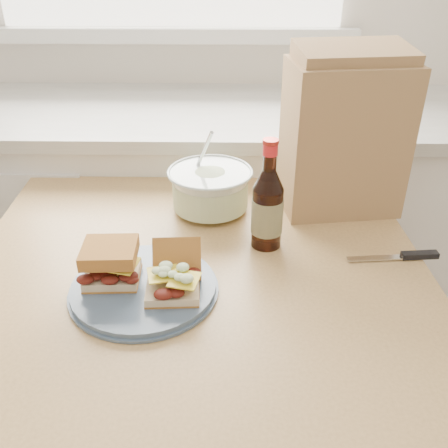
{
  "coord_description": "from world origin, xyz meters",
  "views": [
    {
      "loc": [
        0.22,
        0.08,
        1.44
      ],
      "look_at": [
        0.2,
        1.0,
        0.9
      ],
      "focal_mm": 40.0,
      "sensor_mm": 36.0,
      "label": 1
    }
  ],
  "objects_px": {
    "beer_bottle": "(267,208)",
    "paper_bag": "(344,138)",
    "dining_table": "(199,302)",
    "plate": "(144,288)",
    "coleslaw_bowl": "(210,191)"
  },
  "relations": [
    {
      "from": "dining_table",
      "to": "paper_bag",
      "type": "distance_m",
      "value": 0.53
    },
    {
      "from": "plate",
      "to": "paper_bag",
      "type": "height_order",
      "value": "paper_bag"
    },
    {
      "from": "paper_bag",
      "to": "beer_bottle",
      "type": "bearing_deg",
      "value": -142.13
    },
    {
      "from": "beer_bottle",
      "to": "paper_bag",
      "type": "height_order",
      "value": "paper_bag"
    },
    {
      "from": "dining_table",
      "to": "beer_bottle",
      "type": "relative_size",
      "value": 4.07
    },
    {
      "from": "coleslaw_bowl",
      "to": "paper_bag",
      "type": "bearing_deg",
      "value": 6.37
    },
    {
      "from": "dining_table",
      "to": "beer_bottle",
      "type": "bearing_deg",
      "value": 19.32
    },
    {
      "from": "paper_bag",
      "to": "plate",
      "type": "bearing_deg",
      "value": -147.46
    },
    {
      "from": "plate",
      "to": "paper_bag",
      "type": "relative_size",
      "value": 0.78
    },
    {
      "from": "dining_table",
      "to": "paper_bag",
      "type": "relative_size",
      "value": 2.81
    },
    {
      "from": "dining_table",
      "to": "coleslaw_bowl",
      "type": "distance_m",
      "value": 0.28
    },
    {
      "from": "plate",
      "to": "beer_bottle",
      "type": "xyz_separation_m",
      "value": [
        0.25,
        0.18,
        0.09
      ]
    },
    {
      "from": "coleslaw_bowl",
      "to": "paper_bag",
      "type": "relative_size",
      "value": 0.58
    },
    {
      "from": "beer_bottle",
      "to": "plate",
      "type": "bearing_deg",
      "value": -149.09
    },
    {
      "from": "beer_bottle",
      "to": "paper_bag",
      "type": "bearing_deg",
      "value": 41.02
    }
  ]
}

